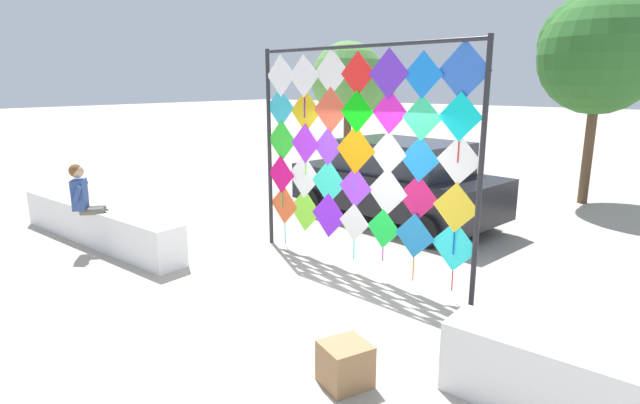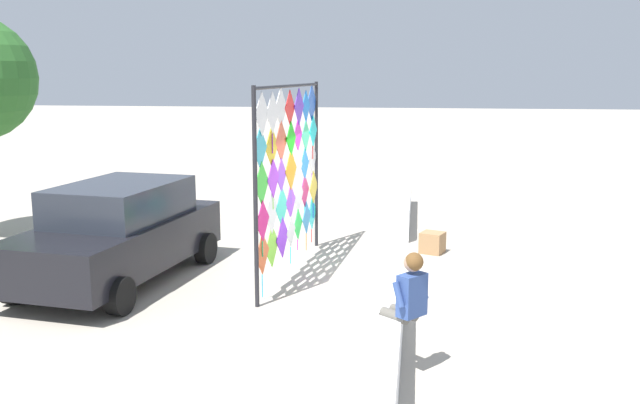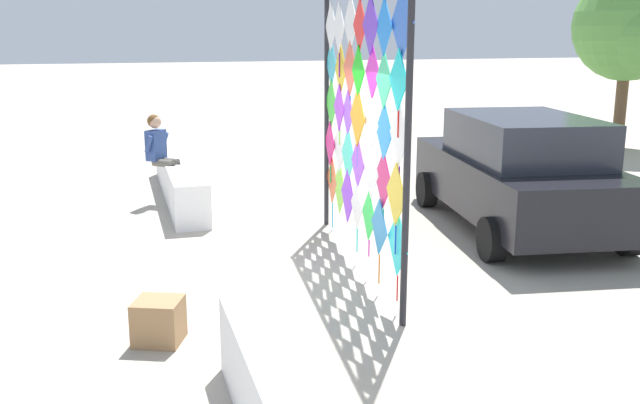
# 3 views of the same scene
# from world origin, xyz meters

# --- Properties ---
(ground) EXTENTS (120.00, 120.00, 0.00)m
(ground) POSITION_xyz_m (0.00, 0.00, 0.00)
(ground) COLOR #ADA393
(plaza_ledge_left) EXTENTS (4.68, 0.54, 0.70)m
(plaza_ledge_left) POSITION_xyz_m (-4.66, -0.54, 0.35)
(plaza_ledge_left) COLOR white
(plaza_ledge_left) RESTS_ON ground
(plaza_ledge_right) EXTENTS (4.68, 0.54, 0.70)m
(plaza_ledge_right) POSITION_xyz_m (4.66, -0.54, 0.35)
(plaza_ledge_right) COLOR white
(plaza_ledge_right) RESTS_ON ground
(kite_display_rack) EXTENTS (4.10, 0.43, 3.45)m
(kite_display_rack) POSITION_xyz_m (-0.21, 1.32, 1.98)
(kite_display_rack) COLOR #232328
(kite_display_rack) RESTS_ON ground
(seated_vendor) EXTENTS (0.71, 0.74, 1.55)m
(seated_vendor) POSITION_xyz_m (-4.32, -0.85, 0.91)
(seated_vendor) COLOR #666056
(seated_vendor) RESTS_ON ground
(parked_car) EXTENTS (4.69, 2.63, 1.73)m
(parked_car) POSITION_xyz_m (-1.15, 4.21, 0.88)
(parked_car) COLOR black
(parked_car) RESTS_ON ground
(cardboard_box_large) EXTENTS (0.56, 0.57, 0.43)m
(cardboard_box_large) POSITION_xyz_m (1.57, -1.30, 0.22)
(cardboard_box_large) COLOR #9E754C
(cardboard_box_large) RESTS_ON ground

